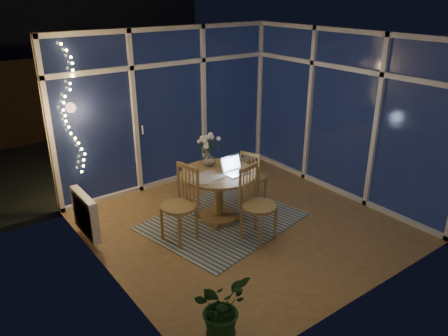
{
  "coord_description": "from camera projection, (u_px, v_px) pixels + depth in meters",
  "views": [
    {
      "loc": [
        -3.49,
        -4.23,
        3.14
      ],
      "look_at": [
        -0.16,
        0.25,
        0.83
      ],
      "focal_mm": 35.0,
      "sensor_mm": 36.0,
      "label": 1
    }
  ],
  "objects": [
    {
      "name": "wall_right",
      "position": [
        343.0,
        114.0,
        6.87
      ],
      "size": [
        0.04,
        4.0,
        2.6
      ],
      "primitive_type": "cube",
      "color": "beige",
      "rests_on": "floor"
    },
    {
      "name": "window_wall_back",
      "position": [
        170.0,
        108.0,
        7.22
      ],
      "size": [
        4.0,
        0.1,
        2.6
      ],
      "primitive_type": "cube",
      "color": "white",
      "rests_on": "floor"
    },
    {
      "name": "chair_front",
      "position": [
        259.0,
        205.0,
        5.71
      ],
      "size": [
        0.57,
        0.57,
        1.03
      ],
      "primitive_type": "cube",
      "rotation": [
        0.0,
        0.0,
        0.23
      ],
      "color": "olive",
      "rests_on": "floor"
    },
    {
      "name": "phone",
      "position": [
        226.0,
        171.0,
        6.18
      ],
      "size": [
        0.11,
        0.07,
        0.01
      ],
      "primitive_type": "cube",
      "rotation": [
        0.0,
        0.0,
        0.2
      ],
      "color": "black",
      "rests_on": "dining_table"
    },
    {
      "name": "garden_patio",
      "position": [
        126.0,
        135.0,
        10.27
      ],
      "size": [
        12.0,
        6.0,
        0.1
      ],
      "primitive_type": "cube",
      "color": "black",
      "rests_on": "ground"
    },
    {
      "name": "radiator",
      "position": [
        85.0,
        214.0,
        5.71
      ],
      "size": [
        0.1,
        0.7,
        0.58
      ],
      "primitive_type": "cube",
      "color": "white",
      "rests_on": "wall_left"
    },
    {
      "name": "wall_front",
      "position": [
        373.0,
        191.0,
        4.28
      ],
      "size": [
        4.0,
        0.04,
        2.6
      ],
      "primitive_type": "cube",
      "color": "beige",
      "rests_on": "floor"
    },
    {
      "name": "laptop",
      "position": [
        237.0,
        165.0,
        6.05
      ],
      "size": [
        0.35,
        0.31,
        0.25
      ],
      "primitive_type": null,
      "rotation": [
        0.0,
        0.0,
        0.05
      ],
      "color": "silver",
      "rests_on": "dining_table"
    },
    {
      "name": "flower_vase",
      "position": [
        209.0,
        159.0,
        6.33
      ],
      "size": [
        0.24,
        0.24,
        0.21
      ],
      "primitive_type": "imported",
      "rotation": [
        0.0,
        0.0,
        0.21
      ],
      "color": "white",
      "rests_on": "dining_table"
    },
    {
      "name": "fairy_lights",
      "position": [
        71.0,
        112.0,
        6.16
      ],
      "size": [
        0.24,
        0.1,
        1.85
      ],
      "primitive_type": null,
      "color": "#E5BE5B",
      "rests_on": "window_wall_back"
    },
    {
      "name": "neighbour_roof",
      "position": [
        57.0,
        25.0,
        11.89
      ],
      "size": [
        7.0,
        3.0,
        2.2
      ],
      "primitive_type": "cube",
      "color": "#2E3037",
      "rests_on": "ground"
    },
    {
      "name": "garden_shrubs",
      "position": [
        96.0,
        143.0,
        8.17
      ],
      "size": [
        0.9,
        0.9,
        0.9
      ],
      "primitive_type": "sphere",
      "color": "black",
      "rests_on": "ground"
    },
    {
      "name": "potted_plant",
      "position": [
        221.0,
        312.0,
        4.01
      ],
      "size": [
        0.68,
        0.64,
        0.76
      ],
      "primitive_type": "imported",
      "rotation": [
        0.0,
        0.0,
        0.39
      ],
      "color": "#17421A",
      "rests_on": "floor"
    },
    {
      "name": "chair_right",
      "position": [
        254.0,
        176.0,
        6.76
      ],
      "size": [
        0.55,
        0.55,
        0.89
      ],
      "primitive_type": "cube",
      "rotation": [
        0.0,
        0.0,
        2.01
      ],
      "color": "olive",
      "rests_on": "floor"
    },
    {
      "name": "chair_left",
      "position": [
        179.0,
        205.0,
        5.69
      ],
      "size": [
        0.59,
        0.59,
        1.04
      ],
      "primitive_type": "cube",
      "rotation": [
        0.0,
        0.0,
        -1.33
      ],
      "color": "olive",
      "rests_on": "floor"
    },
    {
      "name": "dining_table",
      "position": [
        219.0,
        196.0,
        6.28
      ],
      "size": [
        1.28,
        1.28,
        0.74
      ],
      "primitive_type": "cylinder",
      "rotation": [
        0.0,
        0.0,
        0.21
      ],
      "color": "olive",
      "rests_on": "floor"
    },
    {
      "name": "bowl",
      "position": [
        229.0,
        160.0,
        6.52
      ],
      "size": [
        0.18,
        0.18,
        0.04
      ],
      "primitive_type": "imported",
      "rotation": [
        0.0,
        0.0,
        0.21
      ],
      "color": "white",
      "rests_on": "dining_table"
    },
    {
      "name": "garden_fence",
      "position": [
        93.0,
        94.0,
        10.0
      ],
      "size": [
        11.0,
        0.08,
        1.8
      ],
      "primitive_type": "cube",
      "color": "#342313",
      "rests_on": "ground"
    },
    {
      "name": "window_wall_right",
      "position": [
        342.0,
        115.0,
        6.84
      ],
      "size": [
        0.1,
        4.0,
        2.6
      ],
      "primitive_type": "cube",
      "color": "white",
      "rests_on": "floor"
    },
    {
      "name": "wall_left",
      "position": [
        100.0,
        174.0,
        4.66
      ],
      "size": [
        0.04,
        4.0,
        2.6
      ],
      "primitive_type": "cube",
      "color": "beige",
      "rests_on": "floor"
    },
    {
      "name": "newspapers",
      "position": [
        208.0,
        178.0,
        5.95
      ],
      "size": [
        0.5,
        0.43,
        0.01
      ],
      "primitive_type": "cube",
      "rotation": [
        0.0,
        0.0,
        0.27
      ],
      "color": "beige",
      "rests_on": "dining_table"
    },
    {
      "name": "ceiling",
      "position": [
        247.0,
        36.0,
        5.27
      ],
      "size": [
        4.0,
        4.0,
        0.0
      ],
      "primitive_type": "plane",
      "color": "white",
      "rests_on": "wall_back"
    },
    {
      "name": "wall_back",
      "position": [
        169.0,
        108.0,
        7.25
      ],
      "size": [
        4.0,
        0.04,
        2.6
      ],
      "primitive_type": "cube",
      "color": "beige",
      "rests_on": "floor"
    },
    {
      "name": "floor",
      "position": [
        243.0,
        224.0,
        6.26
      ],
      "size": [
        4.0,
        4.0,
        0.0
      ],
      "primitive_type": "plane",
      "color": "olive",
      "rests_on": "ground"
    },
    {
      "name": "rug",
      "position": [
        223.0,
        221.0,
        6.35
      ],
      "size": [
        2.36,
        2.04,
        0.01
      ],
      "primitive_type": "cube",
      "rotation": [
        0.0,
        0.0,
        0.21
      ],
      "color": "#BEB99A",
      "rests_on": "floor"
    }
  ]
}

